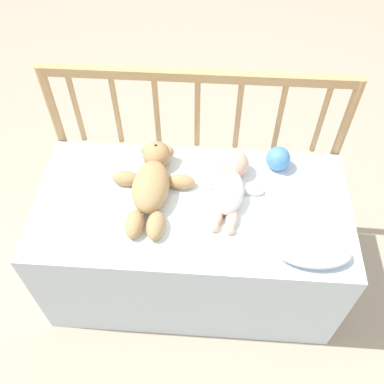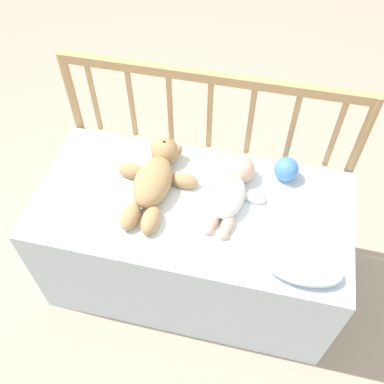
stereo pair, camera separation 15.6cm
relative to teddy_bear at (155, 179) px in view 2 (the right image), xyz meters
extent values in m
plane|color=tan|center=(0.15, -0.05, -0.61)|extent=(12.00, 12.00, 0.00)
cube|color=silver|center=(0.15, -0.05, -0.33)|extent=(1.20, 0.59, 0.56)
cylinder|color=tan|center=(-0.43, 0.27, -0.15)|extent=(0.04, 0.04, 0.92)
cylinder|color=tan|center=(0.73, 0.27, -0.15)|extent=(0.04, 0.04, 0.92)
cube|color=tan|center=(0.15, 0.27, 0.29)|extent=(1.16, 0.03, 0.04)
cylinder|color=tan|center=(-0.33, 0.27, 0.11)|extent=(0.02, 0.02, 0.33)
cylinder|color=tan|center=(-0.17, 0.27, 0.11)|extent=(0.02, 0.02, 0.33)
cylinder|color=tan|center=(-0.01, 0.27, 0.11)|extent=(0.02, 0.02, 0.33)
cylinder|color=tan|center=(0.15, 0.27, 0.11)|extent=(0.02, 0.02, 0.33)
cylinder|color=tan|center=(0.31, 0.27, 0.11)|extent=(0.02, 0.02, 0.33)
cylinder|color=tan|center=(0.48, 0.27, 0.11)|extent=(0.02, 0.02, 0.33)
cylinder|color=tan|center=(0.64, 0.27, 0.11)|extent=(0.02, 0.02, 0.33)
cube|color=white|center=(0.13, -0.02, -0.05)|extent=(0.76, 0.50, 0.01)
ellipsoid|color=tan|center=(0.00, -0.02, 0.01)|extent=(0.14, 0.24, 0.11)
sphere|color=tan|center=(0.00, 0.14, 0.01)|extent=(0.11, 0.11, 0.11)
sphere|color=beige|center=(0.00, 0.14, 0.04)|extent=(0.05, 0.05, 0.05)
sphere|color=black|center=(0.00, 0.14, 0.06)|extent=(0.02, 0.02, 0.02)
sphere|color=tan|center=(-0.04, 0.16, 0.01)|extent=(0.04, 0.04, 0.04)
sphere|color=tan|center=(0.05, 0.16, 0.01)|extent=(0.04, 0.04, 0.04)
ellipsoid|color=tan|center=(-0.11, 0.03, -0.02)|extent=(0.11, 0.06, 0.06)
ellipsoid|color=tan|center=(0.11, 0.03, -0.02)|extent=(0.11, 0.06, 0.06)
ellipsoid|color=tan|center=(-0.04, -0.18, -0.02)|extent=(0.07, 0.12, 0.07)
ellipsoid|color=tan|center=(0.04, -0.18, -0.02)|extent=(0.07, 0.12, 0.07)
ellipsoid|color=white|center=(0.29, -0.02, -0.01)|extent=(0.14, 0.21, 0.09)
sphere|color=beige|center=(0.31, 0.12, 0.00)|extent=(0.11, 0.11, 0.11)
ellipsoid|color=white|center=(0.21, 0.04, -0.03)|extent=(0.10, 0.05, 0.04)
ellipsoid|color=white|center=(0.38, 0.02, -0.03)|extent=(0.10, 0.05, 0.04)
sphere|color=beige|center=(0.19, 0.05, -0.03)|extent=(0.03, 0.03, 0.03)
sphere|color=beige|center=(0.41, 0.02, -0.03)|extent=(0.03, 0.03, 0.03)
ellipsoid|color=beige|center=(0.25, -0.12, -0.03)|extent=(0.06, 0.10, 0.04)
ellipsoid|color=beige|center=(0.30, -0.12, -0.03)|extent=(0.06, 0.10, 0.04)
sphere|color=beige|center=(0.24, -0.16, -0.03)|extent=(0.04, 0.04, 0.04)
sphere|color=beige|center=(0.30, -0.17, -0.03)|extent=(0.04, 0.04, 0.04)
ellipsoid|color=silver|center=(0.58, -0.25, -0.02)|extent=(0.25, 0.13, 0.06)
sphere|color=#4C8CDB|center=(0.48, 0.16, 0.00)|extent=(0.10, 0.10, 0.10)
camera|label=1|loc=(0.22, -1.02, 1.23)|focal=40.00mm
camera|label=2|loc=(0.38, -1.00, 1.23)|focal=40.00mm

